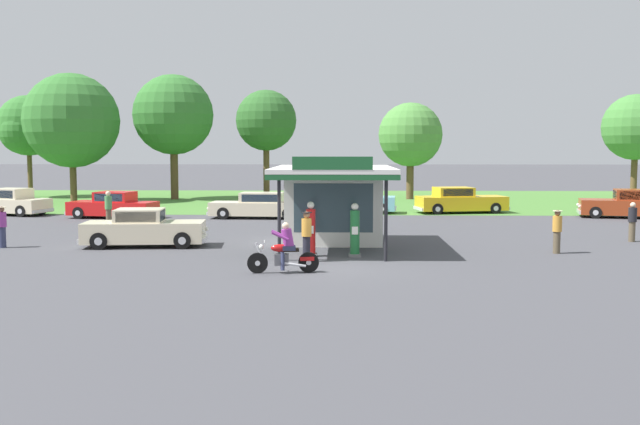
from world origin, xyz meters
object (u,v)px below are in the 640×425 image
at_px(bystander_leaning_by_kiosk, 557,230).
at_px(motorcycle_with_rider, 284,252).
at_px(parked_car_back_row_far_right, 8,203).
at_px(gas_pump_nearside, 311,231).
at_px(bystander_standing_back_lot, 307,235).
at_px(gas_pump_offside, 355,232).
at_px(parked_car_second_row_spare, 460,201).
at_px(parked_car_back_row_right, 259,206).
at_px(bystander_chatting_near_pumps, 108,208).
at_px(parked_car_back_row_centre_right, 626,205).
at_px(parked_car_back_row_centre_left, 113,206).
at_px(bystander_admiring_sedan, 632,221).
at_px(bystander_strolling_foreground, 2,226).
at_px(featured_classic_sedan, 144,229).
at_px(parked_car_back_row_centre, 356,201).

bearing_deg(bystander_leaning_by_kiosk, motorcycle_with_rider, -155.61).
bearing_deg(bystander_leaning_by_kiosk, parked_car_back_row_far_right, 151.91).
xyz_separation_m(gas_pump_nearside, bystander_standing_back_lot, (-0.09, -1.20, 0.03)).
height_order(gas_pump_offside, bystander_standing_back_lot, gas_pump_offside).
bearing_deg(motorcycle_with_rider, bystander_leaning_by_kiosk, 24.39).
xyz_separation_m(gas_pump_nearside, parked_car_second_row_spare, (8.22, 17.46, -0.19)).
bearing_deg(parked_car_back_row_right, bystander_chatting_near_pumps, -144.38).
bearing_deg(parked_car_second_row_spare, bystander_chatting_near_pumps, -155.40).
height_order(parked_car_second_row_spare, parked_car_back_row_centre_right, parked_car_back_row_centre_right).
bearing_deg(parked_car_back_row_centre_left, bystander_admiring_sedan, -20.78).
relative_size(parked_car_back_row_centre_right, bystander_strolling_foreground, 3.23).
distance_m(parked_car_back_row_right, bystander_leaning_by_kiosk, 17.94).
xyz_separation_m(parked_car_back_row_centre_right, bystander_leaning_by_kiosk, (-7.96, -13.75, 0.14)).
bearing_deg(featured_classic_sedan, bystander_standing_back_lot, -28.58).
bearing_deg(parked_car_back_row_centre_right, bystander_chatting_near_pumps, -168.19).
height_order(parked_car_back_row_far_right, bystander_strolling_foreground, bystander_strolling_foreground).
xyz_separation_m(parked_car_back_row_centre_left, bystander_chatting_near_pumps, (1.27, -4.72, 0.28)).
bearing_deg(motorcycle_with_rider, bystander_admiring_sedan, 29.58).
relative_size(parked_car_back_row_far_right, parked_car_back_row_right, 0.95).
bearing_deg(bystander_admiring_sedan, featured_classic_sedan, -174.17).
bearing_deg(parked_car_back_row_centre_right, gas_pump_nearside, -139.07).
relative_size(bystander_leaning_by_kiosk, bystander_admiring_sedan, 0.98).
relative_size(parked_car_back_row_right, parked_car_back_row_centre_right, 1.06).
bearing_deg(parked_car_second_row_spare, bystander_leaning_by_kiosk, -87.26).
bearing_deg(parked_car_back_row_centre_right, bystander_standing_back_lot, -137.00).
relative_size(parked_car_back_row_far_right, bystander_admiring_sedan, 3.21).
bearing_deg(parked_car_back_row_far_right, featured_classic_sedan, -48.63).
height_order(parked_car_second_row_spare, parked_car_back_row_centre, parked_car_back_row_centre).
xyz_separation_m(gas_pump_offside, bystander_leaning_by_kiosk, (7.43, 0.96, -0.02)).
xyz_separation_m(parked_car_second_row_spare, bystander_leaning_by_kiosk, (0.79, -16.51, 0.15)).
distance_m(gas_pump_offside, parked_car_back_row_far_right, 25.10).
bearing_deg(bystander_admiring_sedan, bystander_standing_back_lot, -157.05).
distance_m(gas_pump_nearside, gas_pump_offside, 1.57).
height_order(parked_car_back_row_centre, bystander_standing_back_lot, bystander_standing_back_lot).
height_order(gas_pump_nearside, bystander_leaning_by_kiosk, gas_pump_nearside).
height_order(bystander_chatting_near_pumps, bystander_admiring_sedan, bystander_chatting_near_pumps).
bearing_deg(bystander_chatting_near_pumps, bystander_admiring_sedan, -11.19).
relative_size(featured_classic_sedan, parked_car_back_row_right, 0.90).
xyz_separation_m(parked_car_back_row_centre_left, bystander_leaning_by_kiosk, (20.50, -12.79, 0.19)).
bearing_deg(featured_classic_sedan, bystander_chatting_near_pumps, 118.19).
xyz_separation_m(parked_car_back_row_far_right, parked_car_second_row_spare, (26.41, 1.99, 0.01)).
distance_m(parked_car_second_row_spare, parked_car_back_row_centre, 6.22).
relative_size(parked_car_back_row_far_right, bystander_leaning_by_kiosk, 3.28).
bearing_deg(parked_car_back_row_centre_left, parked_car_back_row_centre_right, 1.94).
xyz_separation_m(parked_car_back_row_centre_left, bystander_standing_back_lot, (11.40, -14.94, 0.26)).
xyz_separation_m(parked_car_second_row_spare, bystander_chatting_near_pumps, (-18.44, -8.44, 0.24)).
height_order(gas_pump_nearside, gas_pump_offside, gas_pump_nearside).
height_order(gas_pump_offside, parked_car_back_row_centre, gas_pump_offside).
bearing_deg(parked_car_second_row_spare, featured_classic_sedan, -134.61).
distance_m(parked_car_second_row_spare, bystander_chatting_near_pumps, 20.28).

